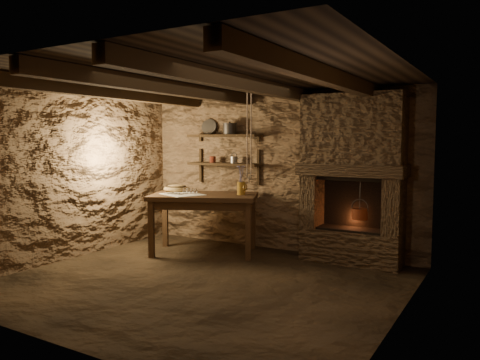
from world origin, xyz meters
The scene contains 25 objects.
floor centered at (0.00, 0.00, 0.00)m, with size 4.50×4.50×0.00m, color black.
back_wall centered at (0.00, 2.00, 1.20)m, with size 4.50×0.04×2.40m, color #4A3422.
front_wall centered at (0.00, -2.00, 1.20)m, with size 4.50×0.04×2.40m, color #4A3422.
left_wall centered at (-2.25, 0.00, 1.20)m, with size 0.04×4.00×2.40m, color #4A3422.
right_wall centered at (2.25, 0.00, 1.20)m, with size 0.04×4.00×2.40m, color #4A3422.
ceiling centered at (0.00, 0.00, 2.40)m, with size 4.50×4.00×0.04m, color black.
beam_far_left centered at (-1.50, 0.00, 2.31)m, with size 0.14×3.95×0.16m, color black.
beam_mid_left centered at (-0.50, 0.00, 2.31)m, with size 0.14×3.95×0.16m, color black.
beam_mid_right centered at (0.50, 0.00, 2.31)m, with size 0.14×3.95×0.16m, color black.
beam_far_right centered at (1.50, 0.00, 2.31)m, with size 0.14×3.95×0.16m, color black.
shelf_lower centered at (-0.85, 1.84, 1.30)m, with size 1.25×0.30×0.04m, color black.
shelf_upper centered at (-0.85, 1.84, 1.75)m, with size 1.25×0.30×0.04m, color black.
hearth centered at (1.25, 1.77, 1.23)m, with size 1.43×0.51×2.30m.
work_table centered at (-0.80, 1.21, 0.48)m, with size 1.77×1.44×0.88m.
linen_cloth centered at (-1.04, 1.00, 0.89)m, with size 0.59×0.47×0.01m, color beige.
pewter_cutlery_row centered at (-1.04, 0.99, 0.90)m, with size 0.49×0.19×0.01m, color gray, non-canonical shape.
drinking_glasses centered at (-1.03, 1.12, 0.93)m, with size 0.19×0.06×0.08m, color white, non-canonical shape.
stoneware_jug centered at (-0.29, 1.42, 1.07)m, with size 0.15×0.14×0.44m.
wooden_bowl centered at (-1.38, 1.27, 0.93)m, with size 0.37×0.37×0.13m, color olive.
iron_stockpot centered at (-0.75, 1.84, 1.85)m, with size 0.21×0.21×0.16m, color #2B2826.
tin_pan centered at (-1.21, 1.94, 1.90)m, with size 0.26×0.26×0.03m, color gray.
small_kettle centered at (-0.67, 1.84, 1.37)m, with size 0.15×0.11×0.16m, color gray, non-canonical shape.
rusty_tin centered at (-1.07, 1.84, 1.37)m, with size 0.10×0.10×0.10m, color #531B10.
red_pot centered at (1.38, 1.72, 0.70)m, with size 0.23×0.22×0.54m.
hanging_ropes centered at (0.05, 1.05, 1.80)m, with size 0.08×0.08×1.20m, color tan, non-canonical shape.
Camera 1 is at (3.15, -4.43, 1.68)m, focal length 35.00 mm.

